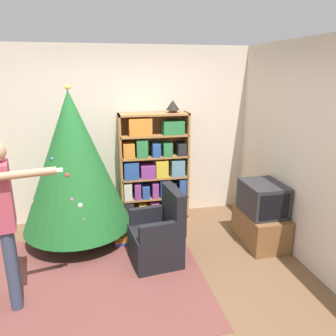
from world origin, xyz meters
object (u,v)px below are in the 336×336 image
(bookshelf, at_px, (154,169))
(television, at_px, (263,198))
(armchair, at_px, (159,237))
(table_lamp, at_px, (173,106))
(standing_person, at_px, (5,212))
(christmas_tree, at_px, (74,161))

(bookshelf, bearing_deg, television, -41.14)
(armchair, height_order, table_lamp, table_lamp)
(standing_person, distance_m, table_lamp, 2.71)
(bookshelf, height_order, television, bookshelf)
(bookshelf, distance_m, television, 1.66)
(armchair, bearing_deg, christmas_tree, -134.53)
(bookshelf, height_order, standing_person, standing_person)
(armchair, distance_m, table_lamp, 1.95)
(armchair, xyz_separation_m, standing_person, (-1.52, -0.43, 0.66))
(armchair, bearing_deg, television, 89.90)
(christmas_tree, bearing_deg, table_lamp, 18.95)
(television, bearing_deg, armchair, -173.87)
(television, distance_m, standing_person, 3.01)
(christmas_tree, height_order, armchair, christmas_tree)
(bookshelf, relative_size, table_lamp, 8.22)
(standing_person, height_order, table_lamp, table_lamp)
(standing_person, bearing_deg, armchair, 94.54)
(bookshelf, distance_m, christmas_tree, 1.27)
(christmas_tree, relative_size, standing_person, 1.26)
(television, distance_m, table_lamp, 1.83)
(television, distance_m, armchair, 1.46)
(armchair, relative_size, table_lamp, 4.60)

